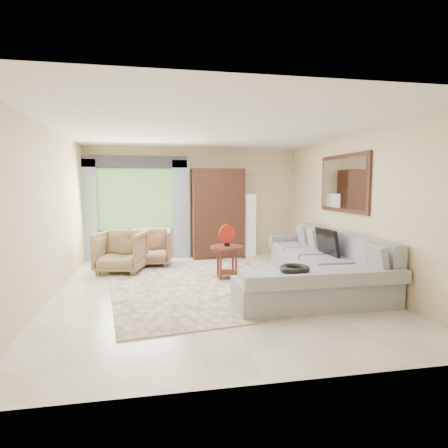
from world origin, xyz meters
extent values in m
plane|color=silver|center=(0.00, 0.00, 0.00)|extent=(6.00, 6.00, 0.00)
cube|color=beige|center=(-0.16, 0.31, 0.01)|extent=(3.51, 4.37, 0.02)
cube|color=gray|center=(2.00, 0.50, 0.20)|extent=(0.90, 2.40, 0.40)
cube|color=gray|center=(1.30, -1.10, 0.20)|extent=(2.30, 0.80, 0.40)
cube|color=gray|center=(2.35, 0.10, 0.65)|extent=(0.20, 3.20, 0.50)
cube|color=gray|center=(2.00, 1.78, 0.51)|extent=(0.90, 0.16, 0.22)
cube|color=gray|center=(1.30, -1.55, 0.49)|extent=(2.30, 0.10, 0.18)
cube|color=black|center=(2.05, 0.09, 0.72)|extent=(0.14, 0.74, 0.48)
torus|color=black|center=(1.00, -1.06, 0.55)|extent=(0.43, 0.43, 0.09)
cylinder|color=#4F1D15|center=(0.36, 0.66, 0.59)|extent=(0.61, 0.61, 0.04)
cylinder|color=#4F1D15|center=(0.36, 0.66, 0.27)|extent=(0.40, 0.40, 0.55)
cylinder|color=#AA1B11|center=(0.36, 0.66, 0.84)|extent=(0.32, 0.17, 0.34)
imported|color=olive|center=(-1.59, 1.57, 0.41)|extent=(1.07, 1.08, 0.82)
imported|color=brown|center=(-1.02, 2.10, 0.39)|extent=(0.88, 0.90, 0.77)
imported|color=#999999|center=(-1.97, 2.60, 0.29)|extent=(0.55, 0.48, 0.58)
cube|color=black|center=(0.55, 2.72, 1.05)|extent=(1.20, 0.55, 2.10)
cube|color=silver|center=(1.35, 2.78, 0.75)|extent=(0.24, 0.24, 1.50)
cube|color=#669E59|center=(-1.35, 2.97, 1.40)|extent=(1.80, 0.04, 1.40)
cube|color=#9EB7CC|center=(-2.40, 2.88, 1.15)|extent=(0.40, 0.08, 2.30)
cube|color=#9EB7CC|center=(-0.30, 2.88, 1.15)|extent=(0.40, 0.08, 2.30)
cube|color=#1E232D|center=(-1.35, 2.90, 2.25)|extent=(2.40, 0.12, 0.26)
cube|color=black|center=(2.47, 0.35, 1.75)|extent=(0.04, 1.70, 1.05)
cube|color=white|center=(2.45, 0.35, 1.75)|extent=(0.02, 1.54, 0.90)
camera|label=1|loc=(-0.95, -5.97, 1.73)|focal=30.00mm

